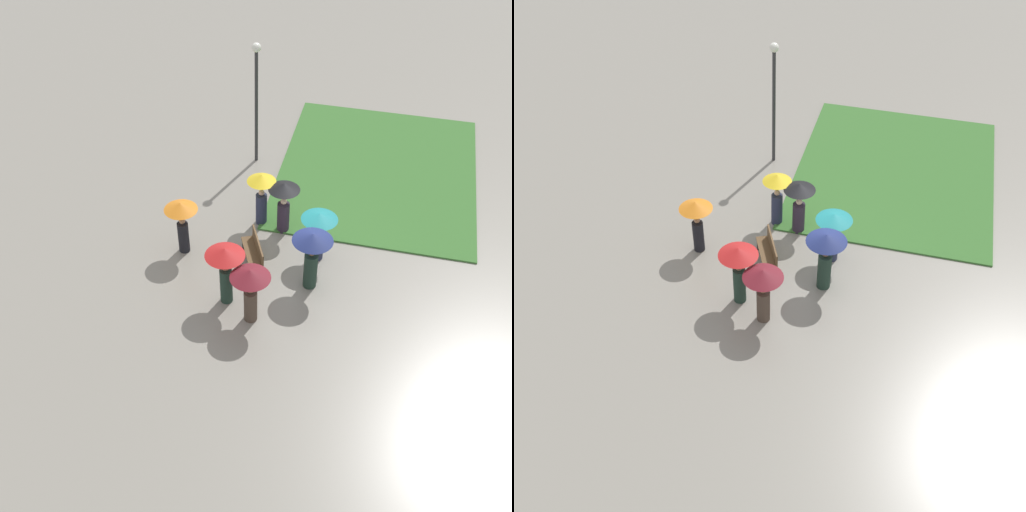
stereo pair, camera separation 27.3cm
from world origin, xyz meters
The scene contains 11 objects.
ground_plane centered at (0.00, 0.00, 0.00)m, with size 90.00×90.00×0.00m, color gray.
lawn_patch_near centered at (-5.26, 1.81, 0.03)m, with size 8.56×6.95×0.06m.
park_bench centered at (0.58, -1.38, 0.46)m, with size 1.56×1.02×0.90m.
lamp_post centered at (-4.95, -2.67, 2.90)m, with size 0.32×0.32×4.54m.
crowd_person_orange centered at (0.53, -3.65, 1.34)m, with size 1.03×1.03×1.87m.
crowd_person_teal centered at (-0.12, 0.43, 1.21)m, with size 1.11×1.11×1.73m.
crowd_person_yellow centered at (-1.39, -1.63, 1.28)m, with size 0.93×0.93×1.90m.
crowd_person_black centered at (-1.17, -0.86, 1.22)m, with size 1.00×1.00×1.85m.
crowd_person_navy centered at (1.14, 0.44, 1.40)m, with size 1.17×1.17×1.98m.
crowd_person_red centered at (2.31, -1.77, 1.44)m, with size 1.12×1.12×1.99m.
crowd_person_maroon centered at (2.84, -0.93, 1.34)m, with size 1.12×1.12×1.86m.
Camera 1 is at (14.65, 2.12, 13.42)m, focal length 45.00 mm.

